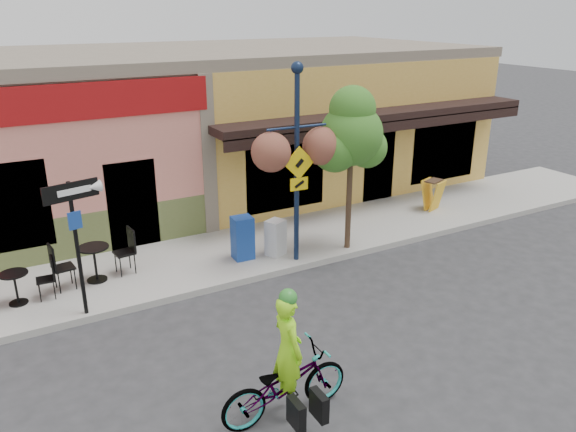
% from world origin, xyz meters
% --- Properties ---
extents(ground, '(90.00, 90.00, 0.00)m').
position_xyz_m(ground, '(0.00, 0.00, 0.00)').
color(ground, '#2D2D30').
rests_on(ground, ground).
extents(sidewalk, '(24.00, 3.00, 0.15)m').
position_xyz_m(sidewalk, '(0.00, 2.00, 0.07)').
color(sidewalk, '#9E9B93').
rests_on(sidewalk, ground).
extents(curb, '(24.00, 0.12, 0.15)m').
position_xyz_m(curb, '(0.00, 0.55, 0.07)').
color(curb, '#A8A59E').
rests_on(curb, ground).
extents(building, '(18.20, 8.20, 4.50)m').
position_xyz_m(building, '(0.00, 7.50, 2.25)').
color(building, '#D37868').
rests_on(building, ground).
extents(bicycle, '(2.02, 0.72, 1.06)m').
position_xyz_m(bicycle, '(-2.66, -3.57, 0.53)').
color(bicycle, maroon).
rests_on(bicycle, ground).
extents(cyclist_rider, '(0.41, 0.63, 1.71)m').
position_xyz_m(cyclist_rider, '(-2.61, -3.57, 0.85)').
color(cyclist_rider, '#9EFC1A').
rests_on(cyclist_rider, ground).
extents(lamp_post, '(1.46, 0.63, 4.49)m').
position_xyz_m(lamp_post, '(0.06, 0.83, 2.40)').
color(lamp_post, '#13213D').
rests_on(lamp_post, sidewalk).
extents(one_way_sign, '(1.03, 0.45, 2.64)m').
position_xyz_m(one_way_sign, '(-4.71, 0.65, 1.47)').
color(one_way_sign, black).
rests_on(one_way_sign, sidewalk).
extents(cafe_set_left, '(1.50, 0.83, 0.87)m').
position_xyz_m(cafe_set_left, '(-5.81, 1.69, 0.59)').
color(cafe_set_left, black).
rests_on(cafe_set_left, sidewalk).
extents(cafe_set_right, '(1.80, 1.04, 1.03)m').
position_xyz_m(cafe_set_right, '(-4.24, 1.96, 0.66)').
color(cafe_set_right, black).
rests_on(cafe_set_right, sidewalk).
extents(newspaper_box_blue, '(0.48, 0.43, 1.02)m').
position_xyz_m(newspaper_box_blue, '(-1.00, 1.48, 0.66)').
color(newspaper_box_blue, '#183D93').
rests_on(newspaper_box_blue, sidewalk).
extents(newspaper_box_grey, '(0.51, 0.50, 0.86)m').
position_xyz_m(newspaper_box_grey, '(-0.24, 1.29, 0.58)').
color(newspaper_box_grey, silver).
rests_on(newspaper_box_grey, sidewalk).
extents(street_tree, '(1.86, 1.86, 3.96)m').
position_xyz_m(street_tree, '(1.50, 0.82, 2.13)').
color(street_tree, '#3D7A26').
rests_on(street_tree, sidewalk).
extents(sandwich_board, '(0.64, 0.55, 0.90)m').
position_xyz_m(sandwich_board, '(5.27, 1.74, 0.60)').
color(sandwich_board, yellow).
rests_on(sandwich_board, sidewalk).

